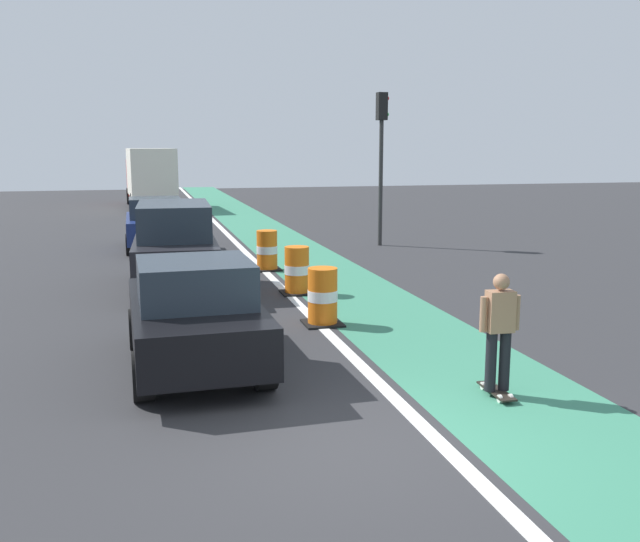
{
  "coord_description": "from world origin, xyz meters",
  "views": [
    {
      "loc": [
        -2.3,
        -7.18,
        3.35
      ],
      "look_at": [
        0.83,
        5.06,
        1.1
      ],
      "focal_mm": 39.47,
      "sensor_mm": 36.0,
      "label": 1
    }
  ],
  "objects_px": {
    "skateboarder_on_lane": "(499,331)",
    "parked_sedan_nearest": "(195,315)",
    "delivery_truck_down_block": "(150,174)",
    "traffic_light_corner": "(382,142)",
    "traffic_barrel_back": "(267,251)",
    "parked_sedan_third": "(156,224)",
    "parked_suv_second": "(175,246)",
    "traffic_barrel_front": "(323,297)",
    "traffic_barrel_mid": "(297,271)"
  },
  "relations": [
    {
      "from": "skateboarder_on_lane",
      "to": "traffic_light_corner",
      "type": "height_order",
      "value": "traffic_light_corner"
    },
    {
      "from": "skateboarder_on_lane",
      "to": "parked_sedan_third",
      "type": "relative_size",
      "value": 0.41
    },
    {
      "from": "delivery_truck_down_block",
      "to": "traffic_light_corner",
      "type": "xyz_separation_m",
      "value": [
        7.32,
        -17.3,
        1.65
      ]
    },
    {
      "from": "traffic_light_corner",
      "to": "delivery_truck_down_block",
      "type": "bearing_deg",
      "value": 112.94
    },
    {
      "from": "parked_sedan_third",
      "to": "delivery_truck_down_block",
      "type": "height_order",
      "value": "delivery_truck_down_block"
    },
    {
      "from": "parked_suv_second",
      "to": "traffic_barrel_mid",
      "type": "bearing_deg",
      "value": -25.33
    },
    {
      "from": "traffic_barrel_front",
      "to": "traffic_light_corner",
      "type": "xyz_separation_m",
      "value": [
        4.64,
        10.02,
        2.97
      ]
    },
    {
      "from": "skateboarder_on_lane",
      "to": "traffic_barrel_back",
      "type": "distance_m",
      "value": 10.59
    },
    {
      "from": "skateboarder_on_lane",
      "to": "traffic_barrel_back",
      "type": "height_order",
      "value": "skateboarder_on_lane"
    },
    {
      "from": "parked_sedan_third",
      "to": "traffic_light_corner",
      "type": "height_order",
      "value": "traffic_light_corner"
    },
    {
      "from": "traffic_barrel_back",
      "to": "delivery_truck_down_block",
      "type": "bearing_deg",
      "value": 97.31
    },
    {
      "from": "skateboarder_on_lane",
      "to": "traffic_barrel_front",
      "type": "distance_m",
      "value": 4.56
    },
    {
      "from": "traffic_barrel_mid",
      "to": "traffic_light_corner",
      "type": "bearing_deg",
      "value": 57.73
    },
    {
      "from": "delivery_truck_down_block",
      "to": "traffic_light_corner",
      "type": "distance_m",
      "value": 18.86
    },
    {
      "from": "traffic_barrel_front",
      "to": "skateboarder_on_lane",
      "type": "bearing_deg",
      "value": -73.22
    },
    {
      "from": "parked_sedan_nearest",
      "to": "traffic_light_corner",
      "type": "xyz_separation_m",
      "value": [
        7.19,
        12.13,
        2.67
      ]
    },
    {
      "from": "parked_sedan_nearest",
      "to": "traffic_barrel_back",
      "type": "height_order",
      "value": "parked_sedan_nearest"
    },
    {
      "from": "skateboarder_on_lane",
      "to": "delivery_truck_down_block",
      "type": "bearing_deg",
      "value": 97.19
    },
    {
      "from": "skateboarder_on_lane",
      "to": "parked_sedan_nearest",
      "type": "distance_m",
      "value": 4.46
    },
    {
      "from": "traffic_barrel_mid",
      "to": "delivery_truck_down_block",
      "type": "distance_m",
      "value": 24.61
    },
    {
      "from": "parked_sedan_third",
      "to": "traffic_light_corner",
      "type": "xyz_separation_m",
      "value": [
        7.45,
        -1.02,
        2.67
      ]
    },
    {
      "from": "parked_sedan_third",
      "to": "traffic_barrel_back",
      "type": "relative_size",
      "value": 3.78
    },
    {
      "from": "skateboarder_on_lane",
      "to": "traffic_barrel_front",
      "type": "height_order",
      "value": "skateboarder_on_lane"
    },
    {
      "from": "delivery_truck_down_block",
      "to": "traffic_light_corner",
      "type": "height_order",
      "value": "traffic_light_corner"
    },
    {
      "from": "skateboarder_on_lane",
      "to": "parked_sedan_third",
      "type": "xyz_separation_m",
      "value": [
        -4.12,
        15.39,
        -0.08
      ]
    },
    {
      "from": "traffic_light_corner",
      "to": "traffic_barrel_front",
      "type": "bearing_deg",
      "value": -114.84
    },
    {
      "from": "parked_sedan_third",
      "to": "traffic_barrel_back",
      "type": "bearing_deg",
      "value": -59.79
    },
    {
      "from": "traffic_barrel_mid",
      "to": "traffic_light_corner",
      "type": "height_order",
      "value": "traffic_light_corner"
    },
    {
      "from": "traffic_barrel_front",
      "to": "traffic_barrel_mid",
      "type": "xyz_separation_m",
      "value": [
        0.15,
        2.9,
        0.0
      ]
    },
    {
      "from": "skateboarder_on_lane",
      "to": "traffic_barrel_front",
      "type": "relative_size",
      "value": 1.55
    },
    {
      "from": "traffic_barrel_back",
      "to": "traffic_light_corner",
      "type": "height_order",
      "value": "traffic_light_corner"
    },
    {
      "from": "skateboarder_on_lane",
      "to": "traffic_light_corner",
      "type": "relative_size",
      "value": 0.33
    },
    {
      "from": "traffic_barrel_back",
      "to": "delivery_truck_down_block",
      "type": "xyz_separation_m",
      "value": [
        -2.72,
        21.16,
        1.31
      ]
    },
    {
      "from": "parked_sedan_nearest",
      "to": "parked_suv_second",
      "type": "bearing_deg",
      "value": 89.78
    },
    {
      "from": "traffic_barrel_front",
      "to": "parked_sedan_nearest",
      "type": "bearing_deg",
      "value": -140.31
    },
    {
      "from": "skateboarder_on_lane",
      "to": "traffic_barrel_front",
      "type": "xyz_separation_m",
      "value": [
        -1.31,
        4.35,
        -0.38
      ]
    },
    {
      "from": "parked_suv_second",
      "to": "traffic_barrel_mid",
      "type": "height_order",
      "value": "parked_suv_second"
    },
    {
      "from": "traffic_light_corner",
      "to": "parked_sedan_third",
      "type": "bearing_deg",
      "value": 172.2
    },
    {
      "from": "parked_suv_second",
      "to": "skateboarder_on_lane",
      "type": "bearing_deg",
      "value": -65.75
    },
    {
      "from": "traffic_barrel_mid",
      "to": "traffic_barrel_front",
      "type": "bearing_deg",
      "value": -92.86
    },
    {
      "from": "traffic_barrel_back",
      "to": "parked_sedan_third",
      "type": "bearing_deg",
      "value": 120.21
    },
    {
      "from": "parked_suv_second",
      "to": "delivery_truck_down_block",
      "type": "bearing_deg",
      "value": 90.4
    },
    {
      "from": "parked_sedan_nearest",
      "to": "delivery_truck_down_block",
      "type": "bearing_deg",
      "value": 90.26
    },
    {
      "from": "traffic_barrel_front",
      "to": "traffic_barrel_back",
      "type": "bearing_deg",
      "value": 89.72
    },
    {
      "from": "delivery_truck_down_block",
      "to": "parked_suv_second",
      "type": "bearing_deg",
      "value": -89.6
    },
    {
      "from": "parked_suv_second",
      "to": "traffic_barrel_mid",
      "type": "relative_size",
      "value": 4.28
    },
    {
      "from": "traffic_barrel_mid",
      "to": "delivery_truck_down_block",
      "type": "bearing_deg",
      "value": 96.61
    },
    {
      "from": "parked_sedan_third",
      "to": "delivery_truck_down_block",
      "type": "distance_m",
      "value": 16.31
    },
    {
      "from": "parked_sedan_nearest",
      "to": "delivery_truck_down_block",
      "type": "distance_m",
      "value": 29.45
    },
    {
      "from": "parked_suv_second",
      "to": "traffic_light_corner",
      "type": "xyz_separation_m",
      "value": [
        7.16,
        5.85,
        2.47
      ]
    }
  ]
}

